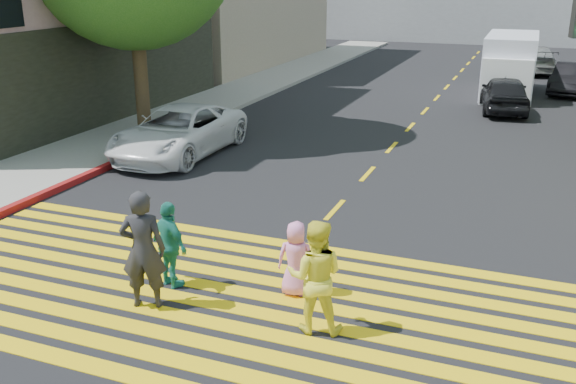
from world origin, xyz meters
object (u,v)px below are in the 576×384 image
Objects in this scene: pedestrian_child at (296,259)px; white_sedan at (179,132)px; pedestrian_man at (143,250)px; pedestrian_woman at (315,277)px; silver_car at (534,59)px; white_van at (510,67)px; pedestrian_extra at (170,245)px; dark_car_near at (504,94)px; dark_car_parked at (572,78)px.

pedestrian_child is 0.25× the size of white_sedan.
pedestrian_woman is at bearing 165.25° from pedestrian_man.
silver_car is (3.13, 28.70, 0.07)m from pedestrian_child.
pedestrian_child is at bearing -47.39° from white_sedan.
pedestrian_man is 9.27m from white_sedan.
white_van reaches higher than white_sedan.
pedestrian_extra is (-2.81, 0.47, -0.12)m from pedestrian_woman.
pedestrian_child is 0.26× the size of silver_car.
dark_car_parked is (2.58, 5.23, -0.02)m from dark_car_near.
white_sedan is 1.25× the size of dark_car_parked.
silver_car is at bearing 66.63° from white_sedan.
pedestrian_woman is (2.83, 0.30, -0.10)m from pedestrian_man.
white_van is at bearing -97.41° from dark_car_near.
pedestrian_extra reaches higher than dark_car_near.
white_sedan is 1.24× the size of dark_car_near.
white_van reaches higher than silver_car.
dark_car_parked is at bearing 98.20° from silver_car.
silver_car is (9.49, 21.73, 0.00)m from white_sedan.
pedestrian_child is at bearing -93.10° from dark_car_parked.
pedestrian_woman is 2.85m from pedestrian_extra.
pedestrian_child is at bearing -67.55° from pedestrian_woman.
pedestrian_man is at bearing 19.24° from pedestrian_child.
dark_car_parked is (4.86, 22.41, 0.03)m from pedestrian_child.
silver_car is (5.26, 29.21, -0.05)m from pedestrian_extra.
pedestrian_woman is at bearing 113.39° from pedestrian_child.
dark_car_near is at bearing -108.99° from pedestrian_child.
dark_car_parked is at bearing -112.50° from pedestrian_woman.
pedestrian_man is 1.12× the size of pedestrian_woman.
silver_car is at bearing -120.75° from pedestrian_man.
white_van is (1.54, 21.87, 0.35)m from pedestrian_woman.
dark_car_parked is at bearing -113.65° from pedestrian_child.
pedestrian_woman is 0.43× the size of dark_car_near.
pedestrian_man is at bearing 68.04° from dark_car_near.
pedestrian_child is 21.02m from white_van.
pedestrian_child is 22.93m from dark_car_parked.
dark_car_parked is (1.73, -6.29, -0.04)m from silver_car.
pedestrian_woman reaches higher than dark_car_near.
pedestrian_woman is 23.76m from dark_car_parked.
pedestrian_child is 0.23× the size of white_van.
dark_car_parked is at bearing -81.93° from pedestrian_extra.
dark_car_parked is 0.74× the size of white_van.
pedestrian_child is 2.19m from pedestrian_extra.
pedestrian_man is 0.39× the size of white_sedan.
white_sedan reaches higher than pedestrian_child.
pedestrian_man is 0.36× the size of white_van.
dark_car_parked is at bearing -127.24° from pedestrian_man.
pedestrian_extra is at bearing 2.03° from pedestrian_child.
dark_car_near is (4.43, 18.45, -0.29)m from pedestrian_man.
silver_car is at bearing -75.19° from pedestrian_extra.
pedestrian_man is 0.48× the size of dark_car_near.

